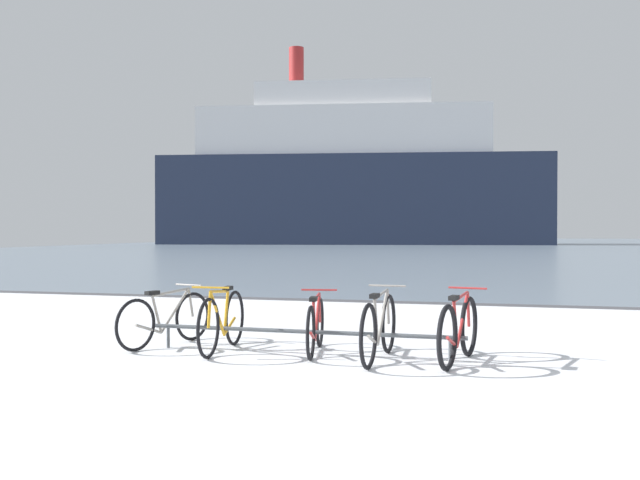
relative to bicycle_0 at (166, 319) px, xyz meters
name	(u,v)px	position (x,y,z in m)	size (l,w,h in m)	color
ground	(495,249)	(3.38, 50.13, -0.39)	(80.00, 132.00, 0.08)	white
bike_rack	(301,332)	(1.90, -0.16, -0.09)	(3.98, 0.11, 0.31)	#4C5156
bicycle_0	(166,319)	(0.00, 0.00, 0.00)	(0.63, 1.64, 0.78)	black
bicycle_1	(222,321)	(0.89, -0.22, 0.03)	(0.46, 1.70, 0.85)	black
bicycle_2	(316,325)	(2.05, -0.04, -0.01)	(0.46, 1.59, 0.76)	black
bicycle_3	(379,328)	(2.89, -0.31, 0.03)	(0.46, 1.79, 0.85)	black
bicycle_4	(459,330)	(3.79, -0.23, 0.02)	(0.49, 1.68, 0.84)	black
ferry_ship	(350,178)	(-11.63, 63.77, 6.60)	(40.70, 15.10, 20.73)	#232D47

